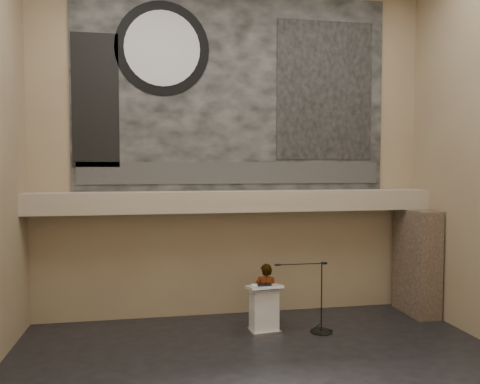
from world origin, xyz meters
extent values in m
plane|color=black|center=(0.00, 0.00, 0.00)|extent=(10.00, 10.00, 0.00)
cube|color=#8F745B|center=(0.00, 4.00, 4.25)|extent=(10.00, 0.02, 8.50)
cube|color=#8F745B|center=(0.00, -4.00, 4.25)|extent=(10.00, 0.02, 8.50)
cube|color=#A0917B|center=(0.00, 3.60, 2.95)|extent=(10.00, 0.80, 0.50)
cylinder|color=#B2893D|center=(-1.60, 3.55, 2.67)|extent=(0.04, 0.04, 0.06)
cylinder|color=#B2893D|center=(1.90, 3.55, 2.67)|extent=(0.04, 0.04, 0.06)
cube|color=black|center=(0.00, 3.97, 5.70)|extent=(8.00, 0.05, 5.00)
cube|color=#2E2E2E|center=(0.00, 3.93, 3.65)|extent=(7.76, 0.02, 0.55)
cylinder|color=black|center=(-1.80, 3.93, 6.70)|extent=(2.30, 0.02, 2.30)
cylinder|color=silver|center=(-1.80, 3.91, 6.70)|extent=(1.84, 0.02, 1.84)
cube|color=black|center=(2.40, 3.93, 5.80)|extent=(2.60, 0.02, 3.60)
cube|color=black|center=(-3.40, 3.93, 5.40)|extent=(1.10, 0.02, 3.20)
cube|color=#433429|center=(4.65, 3.15, 1.35)|extent=(0.60, 1.40, 2.70)
cube|color=silver|center=(0.42, 2.44, 0.04)|extent=(0.73, 0.59, 0.08)
cube|color=white|center=(0.42, 2.44, 0.56)|extent=(0.64, 0.48, 0.96)
cube|color=white|center=(0.42, 2.42, 1.07)|extent=(0.82, 0.62, 0.13)
cube|color=black|center=(0.42, 2.41, 1.12)|extent=(0.34, 0.28, 0.04)
cube|color=silver|center=(0.27, 2.45, 1.10)|extent=(0.31, 0.37, 0.00)
imported|color=white|center=(0.54, 2.76, 0.77)|extent=(0.65, 0.53, 1.53)
cylinder|color=black|center=(1.73, 2.25, 0.01)|extent=(0.52, 0.52, 0.02)
cylinder|color=black|center=(1.73, 2.25, 0.82)|extent=(0.03, 0.03, 1.64)
cylinder|color=black|center=(1.21, 2.26, 1.60)|extent=(1.15, 0.05, 0.02)
camera|label=1|loc=(-2.02, -7.82, 3.79)|focal=35.00mm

